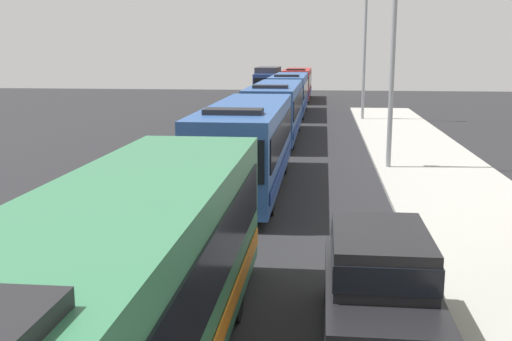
% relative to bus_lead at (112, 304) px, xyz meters
% --- Properties ---
extents(bus_lead, '(2.58, 12.11, 3.21)m').
position_rel_bus_lead_xyz_m(bus_lead, '(0.00, 0.00, 0.00)').
color(bus_lead, '#33724C').
rests_on(bus_lead, ground_plane).
extents(bus_second_in_line, '(2.58, 11.02, 3.21)m').
position_rel_bus_lead_xyz_m(bus_second_in_line, '(-0.00, 14.21, -0.00)').
color(bus_second_in_line, '#284C8C').
rests_on(bus_second_in_line, ground_plane).
extents(bus_middle, '(2.58, 11.96, 3.21)m').
position_rel_bus_lead_xyz_m(bus_middle, '(-0.00, 27.28, -0.00)').
color(bus_middle, '#284C8C').
rests_on(bus_middle, ground_plane).
extents(bus_fourth_in_line, '(2.58, 11.84, 3.21)m').
position_rel_bus_lead_xyz_m(bus_fourth_in_line, '(-0.00, 40.72, -0.00)').
color(bus_fourth_in_line, '#284C8C').
rests_on(bus_fourth_in_line, ground_plane).
extents(bus_rear, '(2.58, 11.62, 3.21)m').
position_rel_bus_lead_xyz_m(bus_rear, '(-0.00, 54.72, -0.00)').
color(bus_rear, maroon).
rests_on(bus_rear, ground_plane).
extents(white_suv, '(1.86, 4.59, 1.90)m').
position_rel_bus_lead_xyz_m(white_suv, '(3.70, 2.90, -0.66)').
color(white_suv, black).
rests_on(white_suv, ground_plane).
extents(box_truck_oncoming, '(2.35, 7.60, 3.15)m').
position_rel_bus_lead_xyz_m(box_truck_oncoming, '(-3.30, 58.25, 0.02)').
color(box_truck_oncoming, navy).
rests_on(box_truck_oncoming, ground_plane).
extents(streetlamp_mid, '(5.31, 0.28, 7.95)m').
position_rel_bus_lead_xyz_m(streetlamp_mid, '(5.40, 18.46, 3.31)').
color(streetlamp_mid, gray).
rests_on(streetlamp_mid, sidewalk).
extents(streetlamp_far, '(4.96, 0.28, 8.76)m').
position_rel_bus_lead_xyz_m(streetlamp_far, '(5.40, 36.88, 3.72)').
color(streetlamp_far, gray).
rests_on(streetlamp_far, sidewalk).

